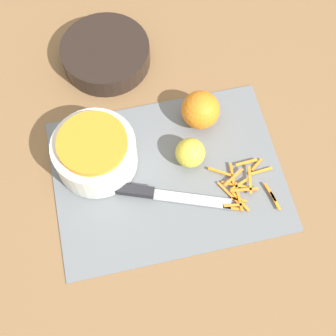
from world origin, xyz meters
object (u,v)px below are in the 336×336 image
Objects in this scene: knife at (146,192)px; orange_left at (201,110)px; lemon at (190,153)px; bowl_dark at (106,54)px; bowl_speckled at (95,152)px.

knife is 2.99× the size of orange_left.
knife is 0.12m from lemon.
lemon is (0.10, 0.05, 0.02)m from knife.
bowl_dark is at bearing 129.83° from orange_left.
knife is (0.08, -0.09, -0.04)m from bowl_speckled.
bowl_speckled is 2.06× the size of orange_left.
bowl_speckled is 0.69× the size of knife.
orange_left reaches higher than lemon.
bowl_speckled is at bearing -167.58° from orange_left.
bowl_dark is at bearing 76.44° from bowl_speckled.
lemon is (0.12, -0.29, 0.01)m from bowl_dark.
bowl_dark is (0.06, 0.25, -0.02)m from bowl_speckled.
knife is at bearing -135.88° from orange_left.
lemon is at bearing -11.22° from bowl_speckled.
lemon is at bearing 48.34° from knife.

